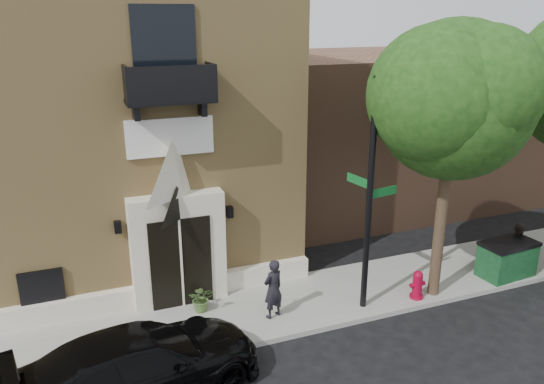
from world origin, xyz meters
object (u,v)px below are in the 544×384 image
Objects in this scene: black_sedan at (140,364)px; fire_hydrant at (417,285)px; pedestrian_near at (273,289)px; pedestrian_far at (517,244)px; dumpster at (507,258)px; street_sign at (370,198)px.

black_sedan reaches higher than fire_hydrant.
fire_hydrant is 0.50× the size of pedestrian_near.
pedestrian_near is at bearing 95.05° from pedestrian_far.
black_sedan is 11.50m from dumpster.
black_sedan is 12.34m from pedestrian_far.
pedestrian_far is at bearing 7.72° from fire_hydrant.
dumpster is (11.43, 1.26, -0.05)m from black_sedan.
black_sedan is 4.11m from pedestrian_near.
dumpster is 1.07× the size of pedestrian_near.
street_sign is 7.52× the size of fire_hydrant.
fire_hydrant is at bearing -92.60° from black_sedan.
pedestrian_near reaches higher than black_sedan.
street_sign is 5.74m from dumpster.
pedestrian_far is (4.24, 0.58, 0.33)m from fire_hydrant.
pedestrian_far is (12.22, 1.67, 0.12)m from black_sedan.
pedestrian_far is at bearing 23.29° from dumpster.
pedestrian_far reaches higher than fire_hydrant.
pedestrian_far is at bearing 161.17° from pedestrian_near.
street_sign is at bearing 98.67° from pedestrian_far.
black_sedan is 6.32× the size of fire_hydrant.
street_sign reaches higher than dumpster.
black_sedan is 6.96m from street_sign.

